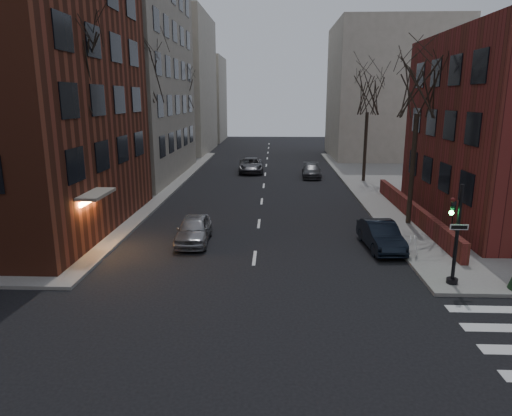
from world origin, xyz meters
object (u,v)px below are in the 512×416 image
Objects in this scene: streetlamp_near at (138,145)px; streetlamp_far at (192,126)px; tree_left_c at (181,90)px; parked_sedan at (381,235)px; traffic_signal at (455,241)px; tree_left_b at (142,75)px; tree_right_a at (419,84)px; tree_right_b at (368,94)px; tree_left_a at (72,73)px; sandwich_board at (412,247)px; car_lane_silver at (194,229)px; car_lane_gray at (312,171)px; car_lane_far at (251,165)px.

streetlamp_near is 1.00× the size of streetlamp_far.
parked_sedan is (15.00, -26.37, -7.35)m from tree_left_c.
tree_left_b is (-16.74, 17.01, 7.00)m from traffic_signal.
tree_left_b is 19.35m from tree_right_a.
tree_right_b is 2.22× the size of parked_sedan.
parked_sedan is at bearing -1.40° from tree_left_a.
streetlamp_far is at bearing 149.53° from tree_right_b.
sandwich_board is (1.10, -1.51, -0.06)m from parked_sedan.
streetlamp_near is 9.83m from car_lane_silver.
tree_left_a is 1.12× the size of tree_right_b.
tree_left_b is 1.72× the size of streetlamp_far.
tree_right_a is at bearing 91.19° from sandwich_board.
traffic_signal is 20.86m from streetlamp_near.
tree_left_b is at bearing 113.48° from car_lane_silver.
car_lane_gray is (-4.41, 16.40, -7.41)m from tree_right_a.
car_lane_gray is 4.53× the size of sandwich_board.
tree_left_c and tree_right_a have the same top height.
car_lane_gray is at bearing 32.48° from tree_left_b.
streetlamp_near is at bearing 85.71° from tree_left_a.
traffic_signal is 0.97× the size of parked_sedan.
tree_right_a is 29.65m from streetlamp_far.
tree_right_b is 21.11m from sandwich_board.
traffic_signal reaches higher than car_lane_silver.
streetlamp_near is (0.60, -18.00, -3.79)m from tree_left_c.
tree_left_c is 10.73m from car_lane_far.
tree_left_a is 12.01m from tree_left_b.
tree_left_b is 6.18m from streetlamp_near.
traffic_signal is at bearing -74.38° from car_lane_far.
tree_right_b is (17.60, -8.00, -0.44)m from tree_left_c.
tree_left_a is at bearing -179.02° from car_lane_silver.
sandwich_board is (-0.64, 3.13, -1.29)m from traffic_signal.
sandwich_board is at bearing -94.32° from tree_right_b.
sandwich_board is at bearing -6.64° from tree_left_a.
traffic_signal is at bearing -62.98° from sandwich_board.
streetlamp_near reaches higher than traffic_signal.
tree_right_b reaches higher than sandwich_board.
car_lane_gray is at bearing 97.95° from traffic_signal.
sandwich_board is (8.76, -25.10, -0.09)m from car_lane_far.
car_lane_gray is at bearing -23.02° from tree_left_c.
car_lane_silver is at bearing 2.86° from tree_left_a.
streetlamp_near is 1.53× the size of car_lane_silver.
sandwich_board is (10.55, -2.15, -0.08)m from car_lane_silver.
streetlamp_far is 15.15m from car_lane_gray.
streetlamp_far is (-17.00, 24.00, -3.79)m from tree_right_a.
car_lane_silver is (4.95, -7.72, -3.54)m from streetlamp_near.
tree_right_a is at bearing -73.05° from car_lane_gray.
tree_left_a is 10.88× the size of sandwich_board.
tree_right_a is at bearing -54.69° from streetlamp_far.
parked_sedan is at bearing -5.77° from car_lane_silver.
sandwich_board is (-1.50, -5.88, -7.41)m from tree_right_a.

